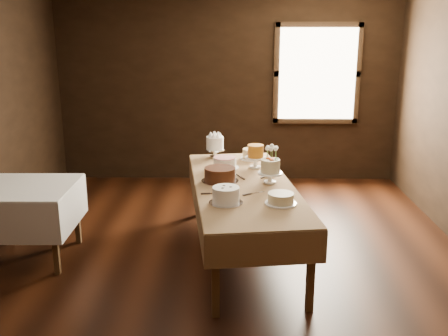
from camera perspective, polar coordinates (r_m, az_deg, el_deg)
floor at (r=5.06m, az=-0.04°, el=-11.03°), size 5.00×6.00×0.01m
wall_back at (r=7.57m, az=0.41°, el=9.06°), size 5.00×0.02×2.80m
wall_front at (r=1.76m, az=-2.03°, el=-14.30°), size 5.00×0.02×2.80m
window at (r=7.59m, az=10.43°, el=10.34°), size 1.10×0.05×1.30m
display_table at (r=5.08m, az=2.18°, el=-2.37°), size 1.27×2.56×0.76m
side_table at (r=5.37m, az=-21.20°, el=-2.82°), size 0.91×0.91×0.76m
cake_meringue at (r=6.04m, az=-1.02°, el=2.30°), size 0.28×0.28×0.26m
cake_speckled at (r=5.97m, az=3.09°, el=1.54°), size 0.26×0.26×0.12m
cake_lattice at (r=5.59m, az=0.08°, el=0.52°), size 0.34×0.34×0.12m
cake_caramel at (r=5.60m, az=3.56°, el=1.18°), size 0.24×0.24×0.27m
cake_chocolate at (r=5.10m, az=-0.46°, el=-0.79°), size 0.43×0.43×0.15m
cake_flowers at (r=5.07m, az=5.21°, el=-0.48°), size 0.25×0.25×0.25m
cake_swirl at (r=4.48m, az=0.21°, el=-3.14°), size 0.30×0.30×0.15m
cake_cream at (r=4.50m, az=6.40°, el=-3.47°), size 0.28×0.28×0.10m
cake_server_a at (r=4.79m, az=3.79°, el=-2.78°), size 0.22×0.15×0.01m
cake_server_b at (r=4.70m, az=6.81°, el=-3.22°), size 0.09×0.24×0.01m
cake_server_c at (r=5.33m, az=1.51°, el=-0.82°), size 0.12×0.23×0.01m
cake_server_d at (r=5.37m, az=5.11°, el=-0.75°), size 0.16×0.21×0.01m
cake_server_e at (r=4.76m, az=-0.63°, el=-2.85°), size 0.24×0.06×0.01m
flower_vase at (r=5.32m, az=5.32°, el=-0.29°), size 0.16×0.16×0.12m
flower_bouquet at (r=5.27m, az=5.37°, el=1.59°), size 0.14×0.14×0.20m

